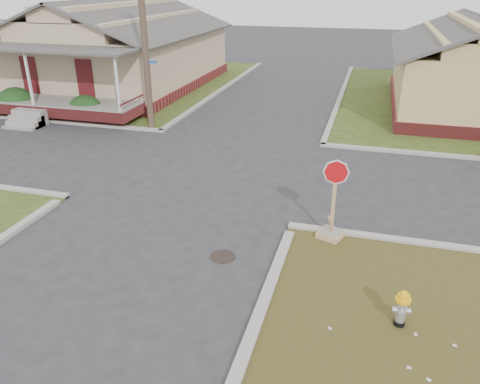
# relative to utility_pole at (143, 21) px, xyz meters

# --- Properties ---
(ground) EXTENTS (120.00, 120.00, 0.00)m
(ground) POSITION_rel_utility_pole_xyz_m (4.20, -8.90, -4.66)
(ground) COLOR #2B2B2E
(ground) RESTS_ON ground
(verge_far_left) EXTENTS (19.00, 19.00, 0.05)m
(verge_far_left) POSITION_rel_utility_pole_xyz_m (-8.80, 9.10, -4.64)
(verge_far_left) COLOR #2D3F16
(verge_far_left) RESTS_ON ground
(curbs) EXTENTS (80.00, 40.00, 0.12)m
(curbs) POSITION_rel_utility_pole_xyz_m (4.20, -3.90, -4.66)
(curbs) COLOR #A39C93
(curbs) RESTS_ON ground
(manhole) EXTENTS (0.64, 0.64, 0.01)m
(manhole) POSITION_rel_utility_pole_xyz_m (6.40, -9.40, -4.66)
(manhole) COLOR black
(manhole) RESTS_ON ground
(corner_house) EXTENTS (10.10, 15.50, 5.30)m
(corner_house) POSITION_rel_utility_pole_xyz_m (-5.80, 7.78, -2.38)
(corner_house) COLOR maroon
(corner_house) RESTS_ON ground
(side_house_yellow) EXTENTS (7.60, 11.60, 4.70)m
(side_house_yellow) POSITION_rel_utility_pole_xyz_m (14.20, 7.60, -2.47)
(side_house_yellow) COLOR maroon
(side_house_yellow) RESTS_ON ground
(utility_pole) EXTENTS (1.80, 0.28, 9.00)m
(utility_pole) POSITION_rel_utility_pole_xyz_m (0.00, 0.00, 0.00)
(utility_pole) COLOR #443327
(utility_pole) RESTS_ON ground
(fire_hydrant) EXTENTS (0.30, 0.30, 0.81)m
(fire_hydrant) POSITION_rel_utility_pole_xyz_m (10.52, -10.89, -4.17)
(fire_hydrant) COLOR black
(fire_hydrant) RESTS_ON ground
(stop_sign) EXTENTS (0.62, 0.60, 2.18)m
(stop_sign) POSITION_rel_utility_pole_xyz_m (8.86, -7.78, -4.14)
(stop_sign) COLOR tan
(stop_sign) RESTS_ON ground
(hedge_left) EXTENTS (1.65, 1.35, 1.26)m
(hedge_left) POSITION_rel_utility_pole_xyz_m (-7.46, 0.35, -3.98)
(hedge_left) COLOR #143312
(hedge_left) RESTS_ON verge_far_left
(hedge_right) EXTENTS (1.52, 1.25, 1.16)m
(hedge_right) POSITION_rel_utility_pole_xyz_m (-3.60, 0.41, -4.03)
(hedge_right) COLOR #143312
(hedge_right) RESTS_ON verge_far_left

